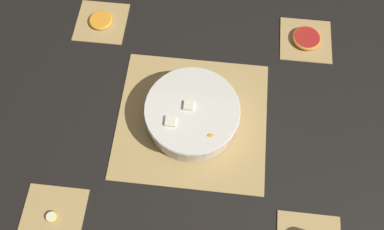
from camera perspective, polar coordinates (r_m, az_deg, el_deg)
name	(u,v)px	position (r m, az deg, el deg)	size (l,w,h in m)	color
ground_plane	(192,120)	(1.05, 0.00, -0.75)	(6.00, 6.00, 0.00)	black
bamboo_mat_center	(192,119)	(1.04, 0.00, -0.69)	(0.41, 0.39, 0.01)	tan
coaster_mat_near_left	(52,217)	(1.03, -20.50, -14.38)	(0.16, 0.16, 0.01)	tan
coaster_mat_far_left	(101,22)	(1.25, -13.64, 13.64)	(0.16, 0.16, 0.01)	tan
coaster_mat_far_right	(306,40)	(1.22, 16.95, 10.89)	(0.16, 0.16, 0.01)	tan
fruit_salad_bowl	(192,113)	(1.00, -0.02, 0.30)	(0.26, 0.26, 0.08)	silver
orange_slice_whole	(101,20)	(1.24, -13.73, 13.86)	(0.07, 0.07, 0.01)	orange
banana_coin_single	(51,217)	(1.03, -20.64, -14.30)	(0.03, 0.03, 0.01)	#F4EABC
grapefruit_slice	(307,38)	(1.22, 17.06, 11.13)	(0.09, 0.09, 0.01)	#B2231E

